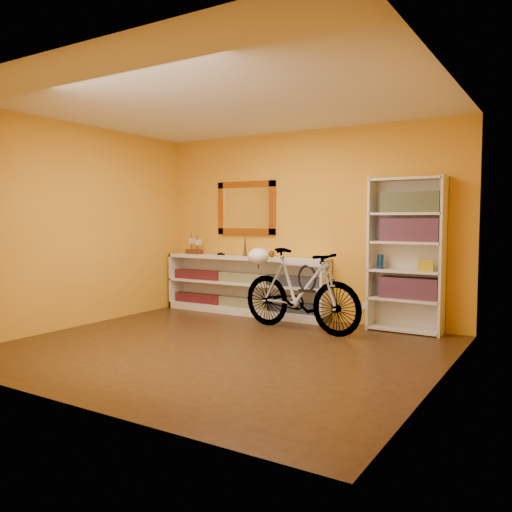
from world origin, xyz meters
The scene contains 24 objects.
floor centered at (0.00, 0.00, -0.01)m, with size 4.50×4.00×0.01m, color black.
ceiling centered at (0.00, 0.00, 2.60)m, with size 4.50×4.00×0.01m, color silver.
back_wall centered at (0.00, 2.00, 1.30)m, with size 4.50×0.01×2.60m, color orange.
left_wall centered at (-2.25, 0.00, 1.30)m, with size 0.01×4.00×2.60m, color orange.
right_wall centered at (2.25, 0.00, 1.30)m, with size 0.01×4.00×2.60m, color orange.
gilt_mirror centered at (-0.95, 1.97, 1.55)m, with size 0.98×0.06×0.78m, color #97521B.
wall_socket centered at (0.90, 1.99, 0.25)m, with size 0.09×0.01×0.09m, color silver.
console_unit centered at (-0.88, 1.81, 0.42)m, with size 2.60×0.35×0.85m, color silver, non-canonical shape.
cd_row_lower centered at (-0.88, 1.79, 0.17)m, with size 2.50×0.13×0.14m, color black.
cd_row_upper centered at (-0.88, 1.79, 0.54)m, with size 2.50×0.13×0.14m, color #1C517E.
model_ship centered at (-1.81, 1.81, 1.02)m, with size 0.28×0.10×0.33m, color #472213, non-canonical shape.
toy_car centered at (-1.30, 1.81, 0.85)m, with size 0.00×0.00×0.00m, color black.
bronze_ornament centered at (-0.87, 1.81, 1.01)m, with size 0.06×0.06×0.33m, color #513A1C.
decorative_orb centered at (-0.43, 1.81, 0.90)m, with size 0.09×0.09×0.09m, color #513A1C.
bookcase centered at (1.45, 1.84, 0.95)m, with size 0.90×0.30×1.90m, color silver, non-canonical shape.
book_row_a centered at (1.50, 1.84, 0.55)m, with size 0.70×0.22×0.26m, color maroon.
book_row_b centered at (1.50, 1.84, 1.25)m, with size 0.70×0.22×0.28m, color maroon.
book_row_c centered at (1.50, 1.84, 1.59)m, with size 0.70×0.22×0.25m, color navy.
travel_mug centered at (1.14, 1.82, 0.85)m, with size 0.08×0.08×0.18m, color #153897.
red_tin centered at (1.25, 1.87, 1.56)m, with size 0.15×0.15×0.20m, color maroon.
yellow_bag centered at (1.70, 1.80, 0.83)m, with size 0.18×0.12×0.14m, color gold.
bicycle centered at (0.33, 1.20, 0.51)m, with size 1.74×0.45×1.02m, color silver.
helmet centered at (-0.33, 1.29, 0.90)m, with size 0.29×0.27×0.22m, color white.
u_lock centered at (0.43, 1.18, 0.67)m, with size 0.25×0.25×0.03m, color black.
Camera 1 is at (3.19, -4.48, 1.38)m, focal length 36.30 mm.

